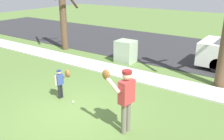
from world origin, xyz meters
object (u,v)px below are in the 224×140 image
object	(u,v)px
baseball	(73,102)
street_tree_far	(63,9)
person_child	(62,79)
utility_cabinet	(126,51)
person_adult	(125,95)

from	to	relation	value
baseball	street_tree_far	bearing A→B (deg)	137.09
baseball	person_child	bearing A→B (deg)	173.73
baseball	utility_cabinet	world-z (taller)	utility_cabinet
utility_cabinet	street_tree_far	xyz separation A→B (m)	(-4.08, 0.01, 1.75)
person_adult	baseball	world-z (taller)	person_adult
person_child	street_tree_far	world-z (taller)	street_tree_far
street_tree_far	person_adult	bearing A→B (deg)	-34.94
person_adult	street_tree_far	size ratio (longest dim) A/B	0.40
person_child	baseball	size ratio (longest dim) A/B	14.03
person_adult	utility_cabinet	xyz separation A→B (m)	(-3.02, 4.95, -0.54)
person_adult	baseball	bearing A→B (deg)	-1.90
person_child	utility_cabinet	xyz separation A→B (m)	(-0.32, 4.50, -0.15)
person_adult	person_child	size ratio (longest dim) A/B	1.65
person_adult	utility_cabinet	world-z (taller)	person_adult
street_tree_far	person_child	bearing A→B (deg)	-45.67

